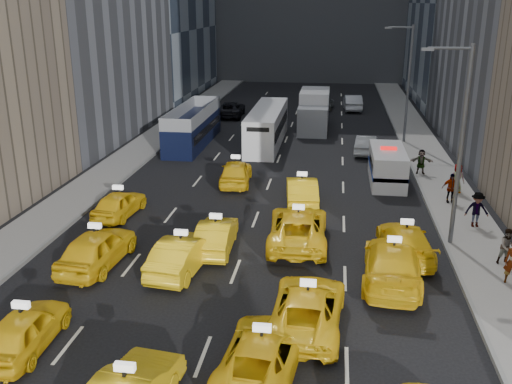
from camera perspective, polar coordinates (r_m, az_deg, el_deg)
sidewalk_west at (r=41.99m, az=-12.28°, el=3.54°), size 3.00×90.00×0.15m
sidewalk_east at (r=40.05m, az=17.28°, el=2.39°), size 3.00×90.00×0.15m
curb_west at (r=41.51m, az=-10.40°, el=3.51°), size 0.15×90.00×0.18m
curb_east at (r=39.83m, az=15.22°, el=2.52°), size 0.15×90.00×0.18m
streetlight_near at (r=26.25m, az=19.64°, el=4.86°), size 2.15×0.22×9.00m
streetlight_far at (r=45.72m, az=14.89°, el=10.75°), size 2.15×0.22×9.00m
taxi_4 at (r=20.11m, az=-22.13°, el=-12.66°), size 1.70×4.07×1.38m
taxi_6 at (r=17.65m, az=0.60°, el=-15.87°), size 2.69×5.02×1.34m
taxi_8 at (r=24.93m, az=-15.62°, el=-5.44°), size 2.24×4.83×1.60m
taxi_9 at (r=23.84m, az=-7.42°, el=-6.16°), size 2.09×4.66×1.48m
taxi_10 at (r=19.93m, az=5.17°, el=-11.43°), size 2.65×5.27×1.43m
taxi_11 at (r=23.34m, az=13.50°, el=-6.93°), size 2.74×5.74×1.62m
taxi_12 at (r=30.35m, az=-13.52°, el=-1.16°), size 1.99×4.12×1.36m
taxi_13 at (r=25.64m, az=-4.01°, el=-4.33°), size 1.64×4.28×1.39m
taxi_14 at (r=26.27m, az=4.23°, el=-3.55°), size 2.79×5.71×1.56m
taxi_15 at (r=25.76m, az=14.72°, el=-4.81°), size 2.41×5.01×1.41m
taxi_16 at (r=34.73m, az=-2.04°, el=1.99°), size 2.12×4.56×1.51m
taxi_17 at (r=31.30m, az=4.59°, el=0.09°), size 2.11×4.80×1.53m
nypd_van at (r=35.89m, az=12.99°, el=2.50°), size 2.33×5.34×2.25m
double_decker at (r=44.78m, az=-6.30°, el=6.59°), size 2.77×10.22×2.94m
city_bus at (r=44.64m, az=1.11°, el=6.57°), size 2.69×10.88×2.79m
box_truck at (r=50.03m, az=5.82°, el=8.06°), size 2.95×7.34×3.29m
misc_car_0 at (r=42.64m, az=10.98°, el=4.69°), size 1.93×4.27×1.36m
misc_car_1 at (r=55.70m, az=-2.55°, el=8.27°), size 2.58×5.25×1.43m
misc_car_2 at (r=60.00m, az=6.76°, el=8.86°), size 2.31×4.84×1.36m
misc_car_3 at (r=56.49m, az=2.13°, el=8.40°), size 1.97×4.24×1.41m
misc_car_4 at (r=59.83m, az=9.65°, el=8.81°), size 1.91×4.88×1.58m
pedestrian_1 at (r=26.06m, az=23.86°, el=-5.02°), size 0.82×0.54×1.56m
pedestrian_2 at (r=29.69m, az=21.21°, el=-1.65°), size 1.16×0.53×1.76m
pedestrian_3 at (r=32.82m, az=18.90°, el=0.37°), size 1.00×0.53×1.64m
pedestrian_4 at (r=34.69m, az=19.48°, el=1.31°), size 0.90×0.62×1.69m
pedestrian_5 at (r=37.85m, az=16.19°, el=2.94°), size 1.46×0.43×1.57m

